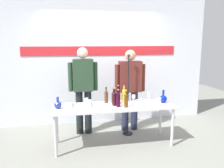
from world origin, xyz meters
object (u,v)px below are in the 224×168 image
wine_glass_left_1 (90,104)px  wine_glass_right_1 (159,100)px  wine_bottle_3 (118,95)px  wine_glass_left_3 (90,102)px  presenter_right (130,85)px  wine_bottle_1 (126,100)px  decanter_blue_left (58,105)px  microphone_stand (128,108)px  wine_glass_left_2 (87,100)px  wine_glass_right_2 (149,94)px  display_table (114,109)px  presenter_left (83,86)px  decanter_blue_right (163,99)px  wine_bottle_2 (118,99)px  wine_glass_right_0 (134,97)px  wine_glass_right_3 (141,101)px  wine_bottle_6 (115,98)px  wine_bottle_5 (114,97)px  wine_bottle_0 (124,95)px  wine_bottle_4 (106,96)px

wine_glass_left_1 → wine_glass_right_1: bearing=1.0°
wine_bottle_3 → wine_glass_left_3: size_ratio=2.47×
presenter_right → wine_bottle_1: 0.86m
wine_glass_left_1 → decanter_blue_left: bearing=156.1°
microphone_stand → wine_glass_left_2: bearing=-157.5°
wine_bottle_3 → wine_glass_right_2: size_ratio=2.14×
wine_glass_left_2 → wine_glass_right_2: wine_glass_right_2 is taller
display_table → wine_bottle_1: (0.18, -0.16, 0.19)m
decanter_blue_left → microphone_stand: size_ratio=0.12×
presenter_left → wine_glass_left_1: presenter_left is taller
decanter_blue_right → wine_bottle_2: wine_bottle_2 is taller
wine_bottle_1 → wine_glass_left_1: (-0.62, -0.08, -0.02)m
wine_bottle_1 → wine_glass_right_0: wine_bottle_1 is taller
wine_glass_left_1 → wine_glass_left_3: 0.20m
wine_glass_right_0 → wine_glass_right_3: bearing=-84.6°
presenter_left → wine_bottle_3: size_ratio=5.25×
decanter_blue_right → wine_glass_left_3: bearing=-178.5°
wine_bottle_1 → wine_glass_right_2: (0.56, 0.39, -0.02)m
wine_glass_right_0 → wine_bottle_6: bearing=-154.5°
decanter_blue_left → wine_bottle_3: size_ratio=0.61×
display_table → presenter_left: presenter_left is taller
decanter_blue_left → wine_bottle_3: wine_bottle_3 is taller
decanter_blue_right → wine_glass_right_1: bearing=-128.5°
decanter_blue_right → microphone_stand: (-0.54, 0.42, -0.27)m
wine_bottle_5 → wine_glass_right_0: bearing=12.6°
wine_glass_right_0 → decanter_blue_right: bearing=-20.2°
wine_glass_left_1 → wine_glass_right_0: size_ratio=1.15×
wine_bottle_6 → wine_bottle_0: bearing=40.7°
wine_bottle_6 → wine_glass_right_0: wine_bottle_6 is taller
wine_bottle_5 → presenter_right: bearing=50.2°
presenter_left → presenter_right: presenter_left is taller
wine_bottle_0 → wine_glass_right_3: wine_bottle_0 is taller
wine_glass_right_0 → wine_glass_right_1: size_ratio=0.85×
wine_bottle_2 → microphone_stand: size_ratio=0.19×
presenter_left → wine_bottle_0: size_ratio=5.28×
wine_glass_left_2 → wine_glass_right_3: (0.92, -0.24, 0.00)m
display_table → wine_glass_left_2: bearing=171.7°
wine_glass_left_3 → wine_glass_right_0: size_ratio=1.03×
wine_glass_right_1 → wine_glass_right_3: wine_glass_right_1 is taller
wine_bottle_6 → decanter_blue_right: bearing=0.4°
presenter_right → wine_glass_left_1: 1.27m
presenter_right → wine_glass_left_3: bearing=-142.5°
wine_glass_left_2 → wine_bottle_1: bearing=-18.9°
display_table → wine_glass_right_3: size_ratio=14.46×
display_table → wine_bottle_4: bearing=116.0°
presenter_right → decanter_blue_left: bearing=-155.5°
wine_bottle_2 → wine_bottle_4: bearing=117.1°
wine_bottle_4 → wine_glass_right_1: wine_bottle_4 is taller
presenter_left → wine_glass_left_2: presenter_left is taller
wine_glass_right_1 → wine_bottle_0: bearing=143.4°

